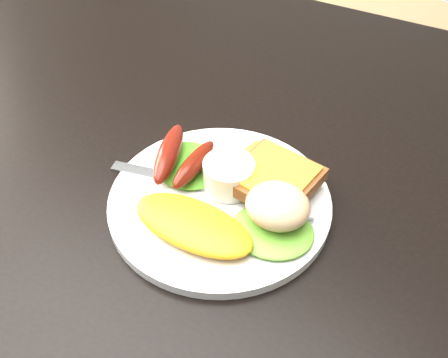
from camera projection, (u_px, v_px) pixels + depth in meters
The scene contains 13 objects.
dining_table at pixel (217, 141), 0.68m from camera, with size 1.20×0.80×0.04m, color black.
dining_chair at pixel (381, 21), 1.50m from camera, with size 0.43×0.43×0.05m, color tan.
plate at pixel (220, 202), 0.57m from camera, with size 0.24×0.24×0.01m, color white.
lettuce_left at pixel (188, 165), 0.60m from camera, with size 0.09×0.08×0.01m, color #519119.
lettuce_right at pixel (273, 230), 0.53m from camera, with size 0.08×0.08×0.01m, color #61A137.
omelette at pixel (193, 224), 0.52m from camera, with size 0.13×0.06×0.02m, color #FFA30C.
sausage_a at pixel (169, 153), 0.59m from camera, with size 0.02×0.10×0.02m, color maroon.
sausage_b at pixel (194, 164), 0.57m from camera, with size 0.02×0.08×0.02m, color #5B140E.
ramekin at pixel (229, 175), 0.57m from camera, with size 0.06×0.06×0.03m, color white.
toast_a at pixel (259, 170), 0.59m from camera, with size 0.06×0.06×0.01m, color brown.
toast_b at pixel (274, 179), 0.56m from camera, with size 0.08×0.08×0.01m, color brown.
potato_salad at pixel (278, 206), 0.52m from camera, with size 0.07×0.06×0.04m, color #F2EFAD.
fork at pixel (185, 181), 0.58m from camera, with size 0.17×0.01×0.00m, color #ADAFB7.
Camera 1 is at (0.25, -0.46, 1.17)m, focal length 42.00 mm.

